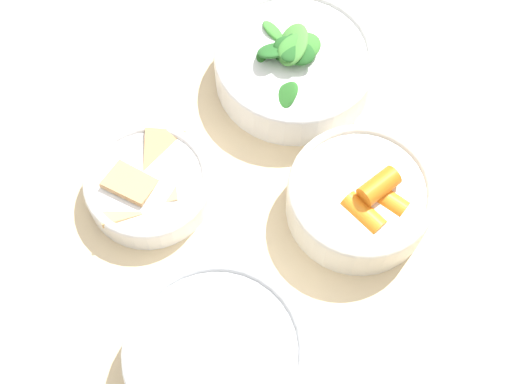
# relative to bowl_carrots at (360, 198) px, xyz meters

# --- Properties ---
(ground_plane) EXTENTS (10.00, 10.00, 0.00)m
(ground_plane) POSITION_rel_bowl_carrots_xyz_m (0.03, -0.08, -0.75)
(ground_plane) COLOR gray
(dining_table) EXTENTS (1.30, 1.08, 0.72)m
(dining_table) POSITION_rel_bowl_carrots_xyz_m (0.03, -0.08, -0.12)
(dining_table) COLOR beige
(dining_table) RESTS_ON ground_plane
(bowl_carrots) EXTENTS (0.15, 0.15, 0.07)m
(bowl_carrots) POSITION_rel_bowl_carrots_xyz_m (0.00, 0.00, 0.00)
(bowl_carrots) COLOR silver
(bowl_carrots) RESTS_ON dining_table
(bowl_greens) EXTENTS (0.19, 0.19, 0.08)m
(bowl_greens) POSITION_rel_bowl_carrots_xyz_m (-0.02, -0.18, -0.00)
(bowl_greens) COLOR white
(bowl_greens) RESTS_ON dining_table
(bowl_beans_hotdog) EXTENTS (0.17, 0.17, 0.06)m
(bowl_beans_hotdog) POSITION_rel_bowl_carrots_xyz_m (0.20, 0.09, -0.00)
(bowl_beans_hotdog) COLOR silver
(bowl_beans_hotdog) RESTS_ON dining_table
(bowl_cookies) EXTENTS (0.14, 0.14, 0.04)m
(bowl_cookies) POSITION_rel_bowl_carrots_xyz_m (0.19, -0.12, -0.01)
(bowl_cookies) COLOR white
(bowl_cookies) RESTS_ON dining_table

